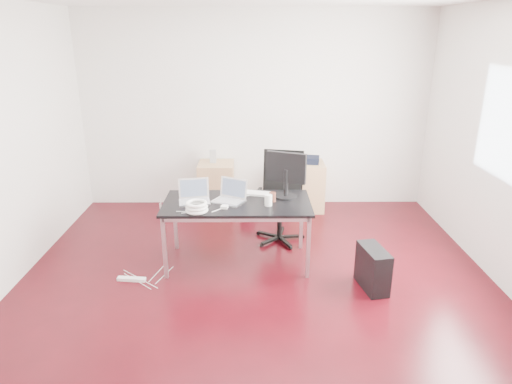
{
  "coord_description": "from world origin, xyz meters",
  "views": [
    {
      "loc": [
        -0.03,
        -4.08,
        2.48
      ],
      "look_at": [
        0.0,
        0.55,
        0.85
      ],
      "focal_mm": 32.0,
      "sensor_mm": 36.0,
      "label": 1
    }
  ],
  "objects_px": {
    "filing_cabinet_right": "(306,186)",
    "office_chair": "(281,192)",
    "desk": "(237,206)",
    "pc_tower": "(373,268)",
    "filing_cabinet_left": "(216,186)"
  },
  "relations": [
    {
      "from": "filing_cabinet_right",
      "to": "office_chair",
      "type": "bearing_deg",
      "value": -113.13
    },
    {
      "from": "desk",
      "to": "pc_tower",
      "type": "distance_m",
      "value": 1.56
    },
    {
      "from": "filing_cabinet_left",
      "to": "filing_cabinet_right",
      "type": "height_order",
      "value": "same"
    },
    {
      "from": "filing_cabinet_left",
      "to": "desk",
      "type": "bearing_deg",
      "value": -77.83
    },
    {
      "from": "filing_cabinet_left",
      "to": "filing_cabinet_right",
      "type": "xyz_separation_m",
      "value": [
        1.31,
        0.0,
        0.0
      ]
    },
    {
      "from": "filing_cabinet_right",
      "to": "filing_cabinet_left",
      "type": "bearing_deg",
      "value": 180.0
    },
    {
      "from": "pc_tower",
      "to": "desk",
      "type": "bearing_deg",
      "value": 147.22
    },
    {
      "from": "desk",
      "to": "office_chair",
      "type": "distance_m",
      "value": 0.85
    },
    {
      "from": "office_chair",
      "to": "pc_tower",
      "type": "distance_m",
      "value": 1.55
    },
    {
      "from": "filing_cabinet_right",
      "to": "pc_tower",
      "type": "bearing_deg",
      "value": -78.92
    },
    {
      "from": "desk",
      "to": "filing_cabinet_left",
      "type": "distance_m",
      "value": 1.73
    },
    {
      "from": "office_chair",
      "to": "pc_tower",
      "type": "relative_size",
      "value": 2.4
    },
    {
      "from": "desk",
      "to": "filing_cabinet_right",
      "type": "bearing_deg",
      "value": 60.33
    },
    {
      "from": "filing_cabinet_left",
      "to": "pc_tower",
      "type": "height_order",
      "value": "filing_cabinet_left"
    },
    {
      "from": "office_chair",
      "to": "pc_tower",
      "type": "height_order",
      "value": "office_chair"
    }
  ]
}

